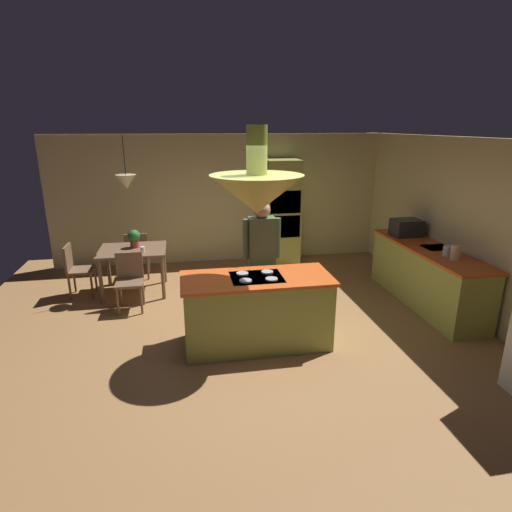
# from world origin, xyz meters

# --- Properties ---
(ground) EXTENTS (8.16, 8.16, 0.00)m
(ground) POSITION_xyz_m (0.00, 0.00, 0.00)
(ground) COLOR #9E7042
(wall_back) EXTENTS (6.80, 0.10, 2.55)m
(wall_back) POSITION_xyz_m (0.00, 3.45, 1.27)
(wall_back) COLOR beige
(wall_back) RESTS_ON ground
(wall_right) EXTENTS (0.10, 7.20, 2.55)m
(wall_right) POSITION_xyz_m (3.25, 0.40, 1.27)
(wall_right) COLOR beige
(wall_right) RESTS_ON ground
(kitchen_island) EXTENTS (1.87, 0.83, 0.94)m
(kitchen_island) POSITION_xyz_m (0.00, -0.20, 0.46)
(kitchen_island) COLOR #A0A84C
(kitchen_island) RESTS_ON ground
(counter_run_right) EXTENTS (0.73, 2.48, 0.92)m
(counter_run_right) POSITION_xyz_m (2.84, 0.60, 0.47)
(counter_run_right) COLOR #A0A84C
(counter_run_right) RESTS_ON ground
(oven_tower) EXTENTS (0.66, 0.62, 2.08)m
(oven_tower) POSITION_xyz_m (1.10, 3.04, 1.04)
(oven_tower) COLOR #A0A84C
(oven_tower) RESTS_ON ground
(dining_table) EXTENTS (1.07, 0.89, 0.76)m
(dining_table) POSITION_xyz_m (-1.70, 1.90, 0.66)
(dining_table) COLOR brown
(dining_table) RESTS_ON ground
(person_at_island) EXTENTS (0.53, 0.23, 1.74)m
(person_at_island) POSITION_xyz_m (0.19, 0.48, 1.00)
(person_at_island) COLOR tan
(person_at_island) RESTS_ON ground
(range_hood) EXTENTS (1.10, 1.10, 1.00)m
(range_hood) POSITION_xyz_m (0.00, -0.20, 1.97)
(range_hood) COLOR #A0A84C
(pendant_light_over_table) EXTENTS (0.32, 0.32, 0.82)m
(pendant_light_over_table) POSITION_xyz_m (-1.70, 1.90, 1.86)
(pendant_light_over_table) COLOR beige
(chair_facing_island) EXTENTS (0.40, 0.40, 0.87)m
(chair_facing_island) POSITION_xyz_m (-1.70, 1.23, 0.50)
(chair_facing_island) COLOR brown
(chair_facing_island) RESTS_ON ground
(chair_by_back_wall) EXTENTS (0.40, 0.40, 0.87)m
(chair_by_back_wall) POSITION_xyz_m (-1.70, 2.57, 0.50)
(chair_by_back_wall) COLOR brown
(chair_by_back_wall) RESTS_ON ground
(chair_at_corner) EXTENTS (0.40, 0.40, 0.87)m
(chair_at_corner) POSITION_xyz_m (-2.62, 1.90, 0.50)
(chair_at_corner) COLOR brown
(chair_at_corner) RESTS_ON ground
(potted_plant_on_table) EXTENTS (0.20, 0.20, 0.30)m
(potted_plant_on_table) POSITION_xyz_m (-1.67, 1.99, 0.93)
(potted_plant_on_table) COLOR #99382D
(potted_plant_on_table) RESTS_ON dining_table
(cup_on_table) EXTENTS (0.07, 0.07, 0.09)m
(cup_on_table) POSITION_xyz_m (-1.52, 1.68, 0.81)
(cup_on_table) COLOR white
(cup_on_table) RESTS_ON dining_table
(canister_flour) EXTENTS (0.14, 0.14, 0.21)m
(canister_flour) POSITION_xyz_m (2.84, -0.01, 1.02)
(canister_flour) COLOR #E0B78C
(canister_flour) RESTS_ON counter_run_right
(canister_sugar) EXTENTS (0.13, 0.13, 0.15)m
(canister_sugar) POSITION_xyz_m (2.84, 0.17, 0.99)
(canister_sugar) COLOR silver
(canister_sugar) RESTS_ON counter_run_right
(microwave_on_counter) EXTENTS (0.46, 0.36, 0.28)m
(microwave_on_counter) POSITION_xyz_m (2.84, 1.33, 1.06)
(microwave_on_counter) COLOR #232326
(microwave_on_counter) RESTS_ON counter_run_right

